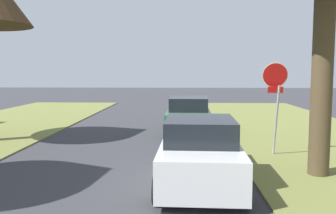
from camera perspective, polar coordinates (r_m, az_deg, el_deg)
stop_sign_far at (r=11.74m, az=16.80°, el=2.90°), size 0.81×0.67×2.92m
parked_sedan_white at (r=8.77m, az=5.09°, el=-7.19°), size 2.05×4.45×1.57m
parked_sedan_green at (r=15.68m, az=3.30°, el=-1.49°), size 2.05×4.45×1.57m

